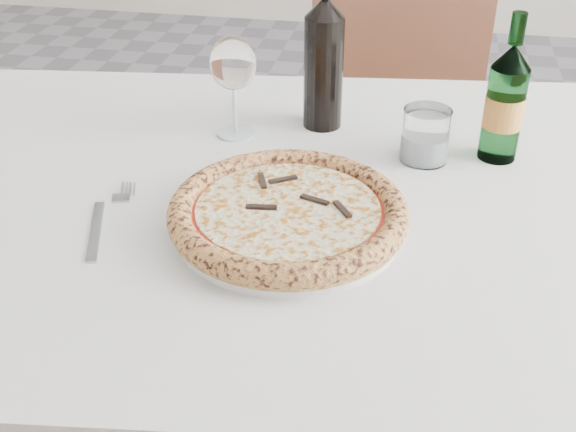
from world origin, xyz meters
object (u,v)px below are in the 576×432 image
wine_bottle (324,61)px  plate (288,223)px  wine_glass (233,66)px  beer_bottle (505,103)px  dining_table (301,240)px  pizza (288,212)px  chair_far (386,125)px  tumbler (425,138)px

wine_bottle → plate: bearing=-89.1°
wine_glass → beer_bottle: size_ratio=0.73×
plate → beer_bottle: beer_bottle is taller
dining_table → pizza: size_ratio=5.17×
pizza → wine_glass: size_ratio=1.89×
wine_glass → wine_bottle: (0.13, 0.06, -0.01)m
wine_glass → pizza: bearing=-62.3°
wine_glass → beer_bottle: (0.41, -0.00, -0.03)m
chair_far → tumbler: chair_far is taller
dining_table → tumbler: bearing=38.5°
dining_table → plate: (-0.00, -0.10, 0.09)m
pizza → wine_bottle: bearing=90.9°
chair_far → beer_bottle: bearing=-70.9°
beer_bottle → plate: bearing=-136.6°
pizza → wine_bottle: (-0.01, 0.33, 0.09)m
beer_bottle → tumbler: bearing=-165.2°
tumbler → beer_bottle: 0.13m
pizza → wine_bottle: wine_bottle is taller
wine_glass → tumbler: 0.32m
plate → tumbler: (0.17, 0.23, 0.03)m
wine_glass → plate: bearing=-62.3°
plate → wine_bottle: 0.34m
pizza → wine_glass: bearing=117.7°
plate → wine_bottle: (-0.01, 0.33, 0.10)m
plate → pizza: pizza is taller
plate → wine_glass: 0.32m
dining_table → wine_glass: wine_glass is taller
chair_far → wine_glass: size_ratio=5.67×
tumbler → plate: bearing=-125.6°
dining_table → tumbler: 0.24m
tumbler → beer_bottle: beer_bottle is taller
chair_far → pizza: size_ratio=3.00×
dining_table → wine_bottle: (-0.01, 0.23, 0.20)m
plate → tumbler: 0.29m
chair_far → tumbler: (0.09, -0.60, 0.26)m
chair_far → plate: size_ratio=3.17×
dining_table → chair_far: size_ratio=1.72×
tumbler → pizza: bearing=-125.6°
chair_far → plate: 0.86m
chair_far → pizza: (-0.08, -0.83, 0.25)m
chair_far → tumbler: 0.65m
plate → wine_bottle: wine_bottle is taller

